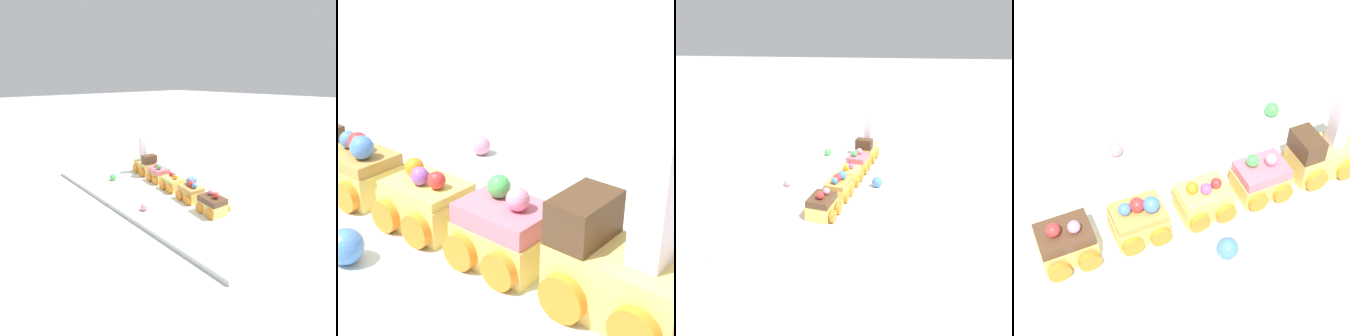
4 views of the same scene
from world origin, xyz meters
TOP-DOWN VIEW (x-y plane):
  - ground_plane at (0.00, 0.00)m, footprint 10.00×10.00m
  - display_board at (0.00, 0.00)m, footprint 0.75×0.33m
  - cake_train_locomotive at (0.16, -0.06)m, footprint 0.12×0.08m
  - cake_car_strawberry at (0.06, -0.04)m, footprint 0.07×0.07m
  - cake_car_lemon at (-0.02, -0.03)m, footprint 0.07×0.07m
  - cake_car_caramel at (-0.11, -0.02)m, footprint 0.07×0.07m
  - cake_car_chocolate at (-0.20, -0.00)m, footprint 0.07×0.07m
  - gumball_pink at (-0.07, 0.12)m, footprint 0.02×0.02m
  - gumball_green at (0.17, 0.07)m, footprint 0.02×0.02m
  - gumball_blue at (-0.04, -0.11)m, footprint 0.03×0.03m

SIDE VIEW (x-z plane):
  - ground_plane at x=0.00m, z-range 0.00..0.00m
  - display_board at x=0.00m, z-range 0.00..0.01m
  - gumball_pink at x=-0.07m, z-range 0.01..0.03m
  - gumball_green at x=0.17m, z-range 0.01..0.03m
  - gumball_blue at x=-0.04m, z-range 0.01..0.04m
  - cake_car_lemon at x=-0.02m, z-range 0.00..0.06m
  - cake_car_chocolate at x=-0.20m, z-range 0.00..0.07m
  - cake_car_caramel at x=-0.11m, z-range 0.00..0.07m
  - cake_car_strawberry at x=0.06m, z-range 0.00..0.07m
  - cake_train_locomotive at x=0.16m, z-range -0.02..0.11m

